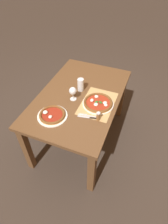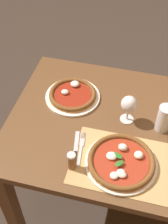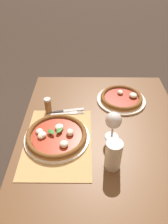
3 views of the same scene
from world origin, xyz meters
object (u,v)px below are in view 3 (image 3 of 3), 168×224
at_px(knife, 66,111).
at_px(pepper_shaker, 48,106).
at_px(pizza_far, 122,98).
at_px(pizza_near, 57,136).
at_px(fork, 67,113).
at_px(wine_glass, 113,121).
at_px(pint_glass, 113,155).

height_order(knife, pepper_shaker, pepper_shaker).
relative_size(pizza_far, knife, 1.39).
bearing_deg(pepper_shaker, knife, 94.99).
distance_m(pizza_near, fork, 0.20).
xyz_separation_m(pizza_near, wine_glass, (-0.02, 0.28, 0.08)).
height_order(pizza_near, pizza_far, pizza_near).
bearing_deg(pizza_far, pizza_near, -47.88).
bearing_deg(pepper_shaker, pizza_near, 18.22).
xyz_separation_m(pizza_far, fork, (0.13, -0.33, -0.01)).
bearing_deg(pint_glass, fork, -147.89).
relative_size(pint_glass, knife, 0.68).
bearing_deg(fork, pint_glass, 32.11).
distance_m(fork, knife, 0.03).
bearing_deg(pint_glass, knife, -148.22).
bearing_deg(pizza_near, pint_glass, 58.58).
bearing_deg(pizza_near, wine_glass, 93.58).
distance_m(knife, pepper_shaker, 0.11).
bearing_deg(pizza_far, fork, -67.81).
relative_size(knife, pepper_shaker, 2.21).
relative_size(pizza_far, pint_glass, 2.05).
distance_m(wine_glass, pint_glass, 0.18).
relative_size(wine_glass, knife, 0.72).
distance_m(pizza_far, pint_glass, 0.50).
height_order(pizza_near, pint_glass, pint_glass).
xyz_separation_m(wine_glass, fork, (-0.18, -0.24, -0.10)).
relative_size(pizza_far, fork, 1.48).
bearing_deg(pizza_far, pint_glass, -11.71).
height_order(pizza_far, wine_glass, wine_glass).
distance_m(wine_glass, pepper_shaker, 0.40).
bearing_deg(pizza_near, pepper_shaker, -161.78).
bearing_deg(pizza_near, knife, 172.81).
distance_m(pizza_far, fork, 0.35).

